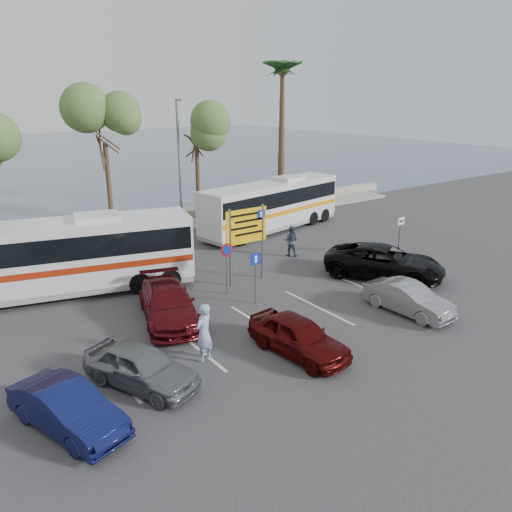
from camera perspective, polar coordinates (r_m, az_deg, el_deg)
ground at (r=20.71m, az=1.68°, el=-6.06°), size 120.00×120.00×0.00m
kerb_strip at (r=32.31m, az=-13.47°, el=2.54°), size 44.00×2.40×0.15m
seawall at (r=34.07m, az=-14.79°, el=3.63°), size 48.00×0.80×0.60m
sea at (r=76.36m, az=-27.04°, el=9.83°), size 140.00×140.00×0.00m
tree_mid at (r=30.74m, az=-17.04°, el=13.96°), size 3.20×3.20×8.00m
tree_right at (r=33.20m, az=-6.87°, el=14.01°), size 3.20×3.20×7.40m
palm_tree at (r=37.03m, az=3.05°, el=20.26°), size 4.80×4.80×11.20m
street_lamp_right at (r=32.23m, az=-8.72°, el=11.01°), size 0.45×1.15×8.01m
direction_sign at (r=22.88m, az=-1.08°, el=2.79°), size 2.20×0.12×3.60m
sign_no_stop at (r=21.64m, az=-3.36°, el=-0.51°), size 0.60×0.08×2.35m
sign_parking at (r=20.64m, az=-0.05°, el=-1.74°), size 0.50×0.07×2.25m
sign_taxi at (r=27.82m, az=16.13°, el=2.71°), size 0.50×0.07×2.20m
lane_markings at (r=19.36m, az=0.77°, el=-7.84°), size 12.02×4.20×0.01m
coach_bus_left at (r=23.13m, az=-21.46°, el=-0.42°), size 11.49×5.00×3.50m
coach_bus_right at (r=32.03m, az=1.80°, el=5.60°), size 10.87×4.15×3.32m
car_silver_a at (r=15.78m, az=-13.05°, el=-12.17°), size 2.94×4.10×1.30m
car_blue at (r=14.53m, az=-20.76°, el=-15.98°), size 2.45×3.98×1.24m
car_maroon at (r=19.77m, az=-10.02°, el=-5.36°), size 3.25×5.14×1.39m
car_red at (r=17.13m, az=4.86°, el=-9.11°), size 1.96×4.03×1.33m
suv_black at (r=24.67m, az=14.47°, el=-0.67°), size 5.01×6.13×1.55m
car_silver_b at (r=21.04m, az=17.01°, el=-4.67°), size 1.50×3.81×1.24m
pedestrian_near at (r=16.64m, az=-5.99°, el=-8.68°), size 0.86×0.74×2.01m
pedestrian_far at (r=27.12m, az=4.03°, el=1.73°), size 1.01×1.04×1.69m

